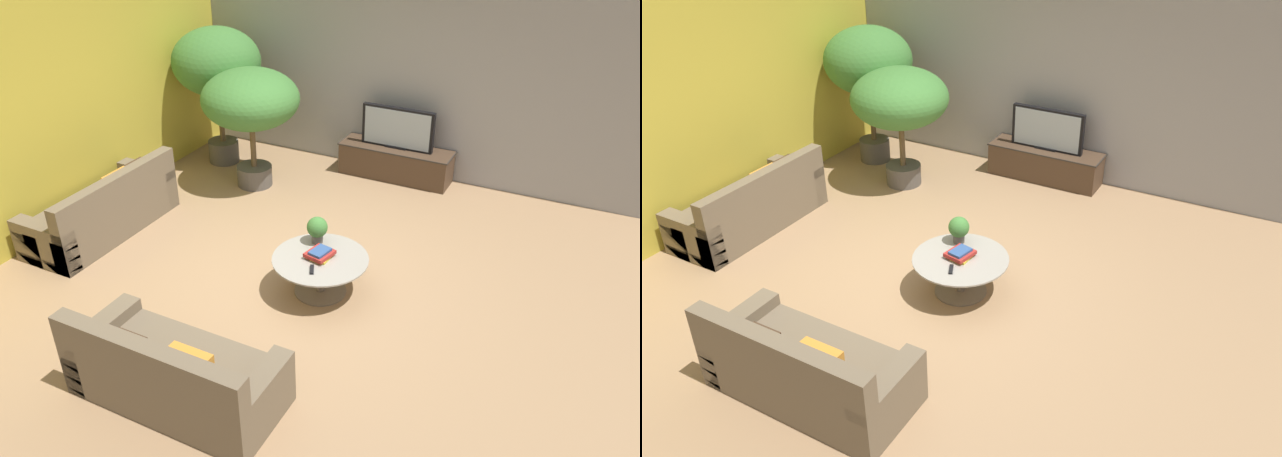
% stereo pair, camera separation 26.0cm
% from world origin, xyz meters
% --- Properties ---
extents(ground_plane, '(24.00, 24.00, 0.00)m').
position_xyz_m(ground_plane, '(0.00, 0.00, 0.00)').
color(ground_plane, '#9E7A56').
extents(back_wall_stone, '(7.40, 0.12, 3.00)m').
position_xyz_m(back_wall_stone, '(0.00, 3.26, 1.50)').
color(back_wall_stone, '#939399').
rests_on(back_wall_stone, ground).
extents(side_wall_left, '(0.12, 7.40, 3.00)m').
position_xyz_m(side_wall_left, '(-3.26, 0.20, 1.50)').
color(side_wall_left, gold).
rests_on(side_wall_left, ground).
extents(media_console, '(1.68, 0.50, 0.48)m').
position_xyz_m(media_console, '(0.09, 2.94, 0.25)').
color(media_console, '#473323').
rests_on(media_console, ground).
extents(television, '(1.08, 0.13, 0.60)m').
position_xyz_m(television, '(0.09, 2.94, 0.77)').
color(television, black).
rests_on(television, media_console).
extents(coffee_table, '(1.04, 1.04, 0.43)m').
position_xyz_m(coffee_table, '(0.38, -0.15, 0.30)').
color(coffee_table, '#756656').
rests_on(coffee_table, ground).
extents(couch_by_wall, '(0.84, 1.99, 0.84)m').
position_xyz_m(couch_by_wall, '(-2.63, -0.21, 0.29)').
color(couch_by_wall, brown).
rests_on(couch_by_wall, ground).
extents(couch_near_entry, '(1.85, 0.84, 0.84)m').
position_xyz_m(couch_near_entry, '(-0.02, -2.14, 0.28)').
color(couch_near_entry, brown).
rests_on(couch_near_entry, ground).
extents(potted_palm_tall, '(1.30, 1.30, 2.07)m').
position_xyz_m(potted_palm_tall, '(-2.53, 2.29, 1.51)').
color(potted_palm_tall, '#514C47').
rests_on(potted_palm_tall, ground).
extents(potted_palm_corner, '(1.36, 1.36, 1.70)m').
position_xyz_m(potted_palm_corner, '(-1.66, 1.80, 1.24)').
color(potted_palm_corner, '#514C47').
rests_on(potted_palm_corner, ground).
extents(potted_plant_tabletop, '(0.23, 0.23, 0.31)m').
position_xyz_m(potted_plant_tabletop, '(0.21, 0.13, 0.61)').
color(potted_plant_tabletop, '#514C47').
rests_on(potted_plant_tabletop, coffee_table).
extents(book_stack, '(0.29, 0.32, 0.10)m').
position_xyz_m(book_stack, '(0.38, -0.14, 0.48)').
color(book_stack, gold).
rests_on(book_stack, coffee_table).
extents(remote_black, '(0.11, 0.16, 0.02)m').
position_xyz_m(remote_black, '(0.41, -0.40, 0.44)').
color(remote_black, black).
rests_on(remote_black, coffee_table).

